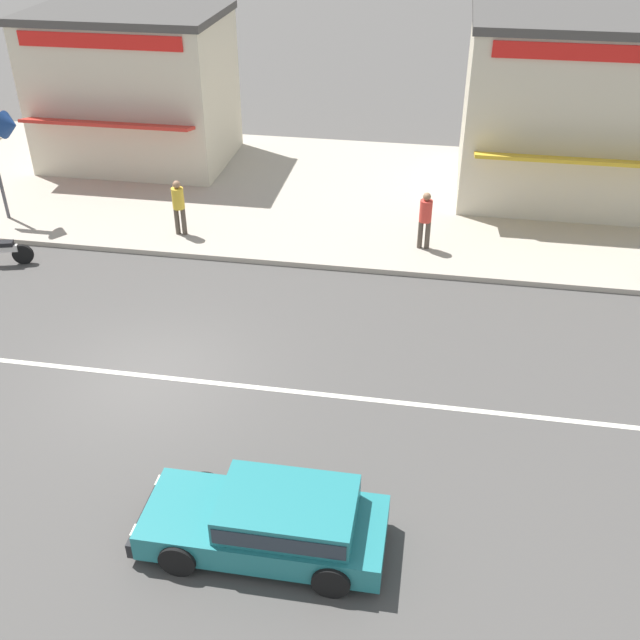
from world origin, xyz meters
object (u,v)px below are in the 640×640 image
shopfront_far_kios (135,88)px  arrow_signboard (5,130)px  pedestrian_mid_kerb (425,216)px  shopfront_mid_block (574,106)px  hatchback_teal_0 (273,520)px  pedestrian_by_shop (179,204)px

shopfront_far_kios → arrow_signboard: bearing=-106.6°
pedestrian_mid_kerb → shopfront_far_kios: size_ratio=0.26×
pedestrian_mid_kerb → shopfront_mid_block: shopfront_mid_block is taller
hatchback_teal_0 → shopfront_mid_block: shopfront_mid_block is taller
arrow_signboard → pedestrian_by_shop: bearing=-1.8°
arrow_signboard → pedestrian_mid_kerb: arrow_signboard is taller
arrow_signboard → pedestrian_mid_kerb: 12.00m
shopfront_far_kios → shopfront_mid_block: bearing=-1.2°
hatchback_teal_0 → shopfront_mid_block: bearing=69.3°
arrow_signboard → hatchback_teal_0: bearing=-46.8°
shopfront_mid_block → hatchback_teal_0: bearing=-110.7°
pedestrian_mid_kerb → shopfront_far_kios: bearing=152.5°
pedestrian_by_shop → arrow_signboard: bearing=178.2°
pedestrian_mid_kerb → pedestrian_by_shop: (-6.92, -0.29, -0.01)m
arrow_signboard → pedestrian_by_shop: arrow_signboard is taller
pedestrian_by_shop → shopfront_far_kios: bearing=120.5°
hatchback_teal_0 → shopfront_far_kios: (-8.41, 16.17, 2.08)m
hatchback_teal_0 → pedestrian_mid_kerb: pedestrian_mid_kerb is taller
hatchback_teal_0 → arrow_signboard: size_ratio=1.22×
hatchback_teal_0 → arrow_signboard: bearing=133.2°
shopfront_mid_block → pedestrian_by_shop: bearing=-154.3°
hatchback_teal_0 → pedestrian_mid_kerb: size_ratio=2.44×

